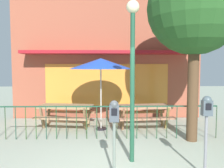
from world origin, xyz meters
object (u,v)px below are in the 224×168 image
at_px(picnic_table_left, 66,110).
at_px(parking_meter_far, 207,114).
at_px(parking_meter_near, 114,118).
at_px(picnic_table_right, 143,110).
at_px(patio_umbrella, 101,64).
at_px(street_tree, 195,8).
at_px(street_lamp, 133,56).

height_order(picnic_table_left, parking_meter_far, parking_meter_far).
bearing_deg(parking_meter_near, picnic_table_left, 113.25).
bearing_deg(picnic_table_right, patio_umbrella, -173.51).
relative_size(picnic_table_right, parking_meter_far, 1.24).
xyz_separation_m(picnic_table_left, parking_meter_near, (1.54, -3.58, 0.52)).
distance_m(parking_meter_near, parking_meter_far, 1.73).
bearing_deg(parking_meter_near, street_tree, 42.80).
height_order(picnic_table_right, street_tree, street_tree).
xyz_separation_m(picnic_table_right, parking_meter_far, (0.63, -3.51, 0.58)).
xyz_separation_m(patio_umbrella, street_lamp, (0.75, -2.62, 0.14)).
distance_m(picnic_table_right, street_tree, 3.56).
distance_m(picnic_table_left, parking_meter_far, 4.91).
xyz_separation_m(picnic_table_left, patio_umbrella, (1.20, -0.26, 1.57)).
bearing_deg(picnic_table_right, parking_meter_near, -107.50).
bearing_deg(parking_meter_near, picnic_table_right, 72.50).
distance_m(picnic_table_left, street_lamp, 3.88).
bearing_deg(picnic_table_right, street_lamp, -103.82).
bearing_deg(street_lamp, parking_meter_far, -28.99).
bearing_deg(parking_meter_near, street_lamp, 59.44).
distance_m(picnic_table_right, parking_meter_far, 3.62).
xyz_separation_m(picnic_table_left, picnic_table_right, (2.64, -0.10, 0.00)).
bearing_deg(parking_meter_far, picnic_table_right, 100.24).
xyz_separation_m(picnic_table_right, parking_meter_near, (-1.10, -3.48, 0.52)).
bearing_deg(street_tree, patio_umbrella, 154.62).
bearing_deg(patio_umbrella, picnic_table_right, 6.49).
bearing_deg(street_lamp, picnic_table_left, 124.13).
distance_m(parking_meter_near, street_tree, 4.00).
bearing_deg(street_tree, parking_meter_far, -103.91).
distance_m(picnic_table_left, parking_meter_near, 3.94).
height_order(parking_meter_near, parking_meter_far, parking_meter_far).
height_order(picnic_table_right, patio_umbrella, patio_umbrella).
relative_size(picnic_table_right, parking_meter_near, 1.31).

